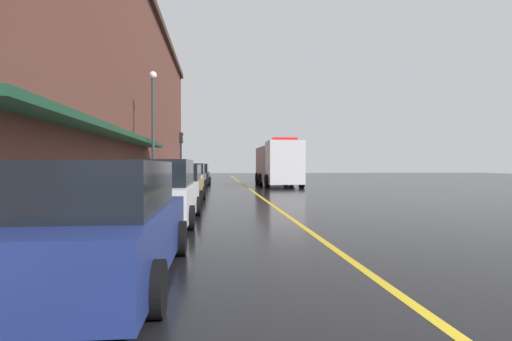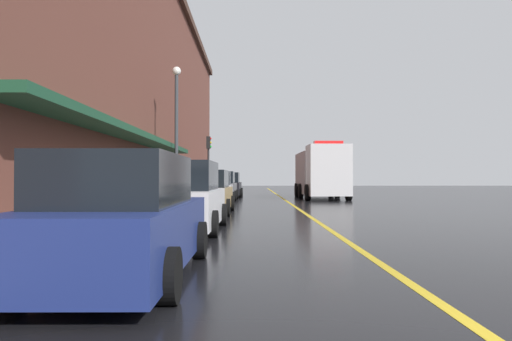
{
  "view_description": "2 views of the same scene",
  "coord_description": "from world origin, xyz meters",
  "px_view_note": "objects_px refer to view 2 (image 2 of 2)",
  "views": [
    {
      "loc": [
        -2.35,
        -3.17,
        1.67
      ],
      "look_at": [
        0.35,
        23.71,
        1.31
      ],
      "focal_mm": 28.08,
      "sensor_mm": 36.0,
      "label": 1
    },
    {
      "loc": [
        -2.1,
        -4.06,
        1.4
      ],
      "look_at": [
        -1.89,
        19.65,
        1.76
      ],
      "focal_mm": 33.71,
      "sensor_mm": 36.0,
      "label": 2
    }
  ],
  "objects_px": {
    "parking_meter_0": "(157,188)",
    "parked_car_3": "(215,189)",
    "street_lamp_left": "(176,119)",
    "parked_car_1": "(185,199)",
    "parking_meter_1": "(194,184)",
    "parked_car_5": "(228,186)",
    "traffic_light_near": "(209,154)",
    "parked_car_0": "(124,220)",
    "parked_car_2": "(207,193)",
    "box_truck": "(320,173)",
    "parked_car_4": "(221,187)"
  },
  "relations": [
    {
      "from": "parked_car_2",
      "to": "parked_car_3",
      "type": "height_order",
      "value": "parked_car_3"
    },
    {
      "from": "box_truck",
      "to": "parked_car_3",
      "type": "bearing_deg",
      "value": -41.25
    },
    {
      "from": "parked_car_3",
      "to": "parking_meter_0",
      "type": "distance_m",
      "value": 8.56
    },
    {
      "from": "parked_car_4",
      "to": "traffic_light_near",
      "type": "height_order",
      "value": "traffic_light_near"
    },
    {
      "from": "box_truck",
      "to": "parking_meter_0",
      "type": "bearing_deg",
      "value": -26.93
    },
    {
      "from": "street_lamp_left",
      "to": "traffic_light_near",
      "type": "xyz_separation_m",
      "value": [
        0.66,
        10.89,
        -1.24
      ]
    },
    {
      "from": "parked_car_0",
      "to": "parking_meter_0",
      "type": "distance_m",
      "value": 9.81
    },
    {
      "from": "parked_car_0",
      "to": "parked_car_3",
      "type": "bearing_deg",
      "value": 0.47
    },
    {
      "from": "parked_car_1",
      "to": "parked_car_2",
      "type": "bearing_deg",
      "value": 1.26
    },
    {
      "from": "parked_car_4",
      "to": "parked_car_5",
      "type": "relative_size",
      "value": 0.92
    },
    {
      "from": "parked_car_4",
      "to": "parked_car_5",
      "type": "xyz_separation_m",
      "value": [
        0.14,
        5.19,
        -0.0
      ]
    },
    {
      "from": "parked_car_4",
      "to": "traffic_light_near",
      "type": "relative_size",
      "value": 0.99
    },
    {
      "from": "parked_car_2",
      "to": "parked_car_5",
      "type": "relative_size",
      "value": 1.05
    },
    {
      "from": "parked_car_5",
      "to": "traffic_light_near",
      "type": "xyz_separation_m",
      "value": [
        -1.43,
        0.11,
        2.32
      ]
    },
    {
      "from": "parked_car_3",
      "to": "parking_meter_1",
      "type": "xyz_separation_m",
      "value": [
        -1.35,
        2.28,
        0.25
      ]
    },
    {
      "from": "street_lamp_left",
      "to": "parked_car_1",
      "type": "bearing_deg",
      "value": -79.99
    },
    {
      "from": "parked_car_1",
      "to": "box_truck",
      "type": "height_order",
      "value": "box_truck"
    },
    {
      "from": "parked_car_3",
      "to": "parked_car_2",
      "type": "bearing_deg",
      "value": -179.87
    },
    {
      "from": "box_truck",
      "to": "street_lamp_left",
      "type": "bearing_deg",
      "value": -47.12
    },
    {
      "from": "traffic_light_near",
      "to": "parked_car_0",
      "type": "bearing_deg",
      "value": -87.23
    },
    {
      "from": "box_truck",
      "to": "street_lamp_left",
      "type": "relative_size",
      "value": 1.25
    },
    {
      "from": "parked_car_0",
      "to": "parked_car_5",
      "type": "xyz_separation_m",
      "value": [
        0.04,
        28.49,
        0.03
      ]
    },
    {
      "from": "parking_meter_1",
      "to": "parking_meter_0",
      "type": "bearing_deg",
      "value": -90.0
    },
    {
      "from": "parked_car_3",
      "to": "street_lamp_left",
      "type": "relative_size",
      "value": 0.64
    },
    {
      "from": "parked_car_5",
      "to": "parking_meter_1",
      "type": "bearing_deg",
      "value": 170.34
    },
    {
      "from": "parked_car_1",
      "to": "traffic_light_near",
      "type": "distance_m",
      "value": 22.86
    },
    {
      "from": "box_truck",
      "to": "street_lamp_left",
      "type": "height_order",
      "value": "street_lamp_left"
    },
    {
      "from": "parked_car_2",
      "to": "parking_meter_1",
      "type": "xyz_separation_m",
      "value": [
        -1.47,
        8.27,
        0.26
      ]
    },
    {
      "from": "parked_car_0",
      "to": "box_truck",
      "type": "height_order",
      "value": "box_truck"
    },
    {
      "from": "parked_car_2",
      "to": "traffic_light_near",
      "type": "height_order",
      "value": "traffic_light_near"
    },
    {
      "from": "parked_car_4",
      "to": "box_truck",
      "type": "bearing_deg",
      "value": -68.05
    },
    {
      "from": "parked_car_2",
      "to": "parking_meter_0",
      "type": "height_order",
      "value": "parked_car_2"
    },
    {
      "from": "parked_car_0",
      "to": "parked_car_4",
      "type": "relative_size",
      "value": 1.15
    },
    {
      "from": "parked_car_5",
      "to": "traffic_light_near",
      "type": "distance_m",
      "value": 2.72
    },
    {
      "from": "parking_meter_1",
      "to": "traffic_light_near",
      "type": "distance_m",
      "value": 8.44
    },
    {
      "from": "parked_car_0",
      "to": "parked_car_2",
      "type": "bearing_deg",
      "value": 0.06
    },
    {
      "from": "parked_car_0",
      "to": "parked_car_1",
      "type": "bearing_deg",
      "value": -0.2
    },
    {
      "from": "parked_car_0",
      "to": "street_lamp_left",
      "type": "distance_m",
      "value": 18.19
    },
    {
      "from": "parked_car_3",
      "to": "street_lamp_left",
      "type": "bearing_deg",
      "value": 101.44
    },
    {
      "from": "parked_car_1",
      "to": "parking_meter_0",
      "type": "xyz_separation_m",
      "value": [
        -1.49,
        3.8,
        0.21
      ]
    },
    {
      "from": "parked_car_2",
      "to": "parked_car_4",
      "type": "height_order",
      "value": "parked_car_4"
    },
    {
      "from": "parked_car_1",
      "to": "parking_meter_0",
      "type": "height_order",
      "value": "parked_car_1"
    },
    {
      "from": "parking_meter_0",
      "to": "traffic_light_near",
      "type": "relative_size",
      "value": 0.31
    },
    {
      "from": "parked_car_0",
      "to": "box_truck",
      "type": "bearing_deg",
      "value": -13.9
    },
    {
      "from": "parked_car_0",
      "to": "traffic_light_near",
      "type": "bearing_deg",
      "value": 2.94
    },
    {
      "from": "parked_car_2",
      "to": "street_lamp_left",
      "type": "bearing_deg",
      "value": 21.33
    },
    {
      "from": "parked_car_4",
      "to": "street_lamp_left",
      "type": "distance_m",
      "value": 6.91
    },
    {
      "from": "parked_car_0",
      "to": "parked_car_2",
      "type": "height_order",
      "value": "parked_car_0"
    },
    {
      "from": "parked_car_3",
      "to": "parking_meter_0",
      "type": "xyz_separation_m",
      "value": [
        -1.35,
        -8.45,
        0.25
      ]
    },
    {
      "from": "parking_meter_0",
      "to": "parked_car_3",
      "type": "bearing_deg",
      "value": 80.91
    }
  ]
}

